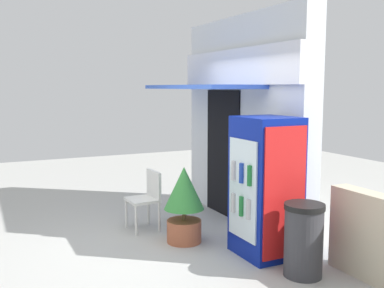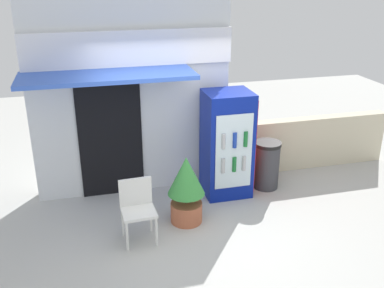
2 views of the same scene
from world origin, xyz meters
name	(u,v)px [view 1 (image 1 of 2)]	position (x,y,z in m)	size (l,w,h in m)	color
ground	(164,246)	(0.00, 0.00, 0.00)	(16.00, 16.00, 0.00)	#B2B2AD
storefront_building	(242,117)	(-0.63, 1.57, 1.61)	(3.16, 1.19, 3.13)	silver
drink_cooler	(266,187)	(0.82, 1.01, 0.86)	(0.75, 0.71, 1.72)	navy
plastic_chair	(147,195)	(-0.78, 0.06, 0.51)	(0.46, 0.43, 0.86)	silver
potted_plant_near_shop	(184,200)	(-0.03, 0.31, 0.57)	(0.54, 0.54, 1.03)	#AD5B3D
trash_bin	(304,240)	(1.53, 1.02, 0.41)	(0.44, 0.44, 0.82)	#38383D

